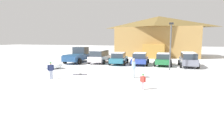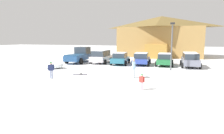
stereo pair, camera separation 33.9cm
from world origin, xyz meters
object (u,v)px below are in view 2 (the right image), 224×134
at_px(parked_white_suv, 101,56).
at_px(skier_teen_in_navy_coat, 51,69).
at_px(parked_teal_hatchback, 120,58).
at_px(skier_child_in_red_jacket, 142,81).
at_px(parked_blue_hatchback, 141,59).
at_px(parked_grey_wagon, 190,59).
at_px(plowed_snow_pile, 54,65).
at_px(lamp_post, 172,43).
at_px(pair_of_skis, 80,74).
at_px(parked_green_coupe, 165,59).
at_px(skier_adult_in_blue_parka, 134,67).
at_px(ski_lodge, 161,36).
at_px(pickup_truck, 80,55).

relative_size(parked_white_suv, skier_teen_in_navy_coat, 3.21).
xyz_separation_m(parked_teal_hatchback, skier_child_in_red_jacket, (5.14, -12.20, -0.20)).
distance_m(parked_blue_hatchback, skier_child_in_red_jacket, 12.79).
height_order(parked_blue_hatchback, skier_child_in_red_jacket, parked_blue_hatchback).
height_order(parked_grey_wagon, plowed_snow_pile, parked_grey_wagon).
bearing_deg(lamp_post, skier_child_in_red_jacket, -98.77).
bearing_deg(parked_grey_wagon, parked_teal_hatchback, -177.38).
distance_m(pair_of_skis, plowed_snow_pile, 5.28).
xyz_separation_m(parked_green_coupe, parked_grey_wagon, (2.95, -0.11, 0.13)).
xyz_separation_m(parked_blue_hatchback, skier_adult_in_blue_parka, (1.01, -8.83, 0.15)).
distance_m(parked_teal_hatchback, parked_green_coupe, 5.62).
xyz_separation_m(skier_child_in_red_jacket, skier_adult_in_blue_parka, (-1.40, 3.73, 0.35)).
distance_m(skier_child_in_red_jacket, skier_teen_in_navy_coat, 7.98).
bearing_deg(ski_lodge, skier_adult_in_blue_parka, -89.90).
bearing_deg(lamp_post, skier_adult_in_blue_parka, -117.79).
relative_size(ski_lodge, parked_blue_hatchback, 3.52).
height_order(parked_white_suv, parked_grey_wagon, parked_white_suv).
bearing_deg(pair_of_skis, skier_child_in_red_jacket, -29.79).
xyz_separation_m(parked_white_suv, lamp_post, (9.41, -3.59, 1.88)).
distance_m(parked_green_coupe, parked_grey_wagon, 2.95).
xyz_separation_m(ski_lodge, pair_of_skis, (-5.05, -23.08, -3.80)).
relative_size(ski_lodge, skier_adult_in_blue_parka, 9.51).
distance_m(parked_green_coupe, skier_child_in_red_jacket, 12.72).
distance_m(pickup_truck, plowed_snow_pile, 6.29).
distance_m(parked_white_suv, pair_of_skis, 9.09).
xyz_separation_m(parked_green_coupe, skier_child_in_red_jacket, (-0.46, -12.71, -0.20)).
height_order(parked_green_coupe, plowed_snow_pile, parked_green_coupe).
relative_size(parked_grey_wagon, skier_child_in_red_jacket, 4.61).
height_order(skier_adult_in_blue_parka, pair_of_skis, skier_adult_in_blue_parka).
xyz_separation_m(parked_blue_hatchback, plowed_snow_pile, (-8.75, -6.41, -0.43)).
height_order(skier_child_in_red_jacket, skier_teen_in_navy_coat, skier_teen_in_navy_coat).
bearing_deg(skier_adult_in_blue_parka, pickup_truck, 138.30).
xyz_separation_m(ski_lodge, parked_green_coupe, (1.91, -14.09, -3.03)).
distance_m(parked_grey_wagon, plowed_snow_pile, 15.94).
bearing_deg(pickup_truck, parked_white_suv, 4.07).
bearing_deg(lamp_post, parked_teal_hatchback, 154.22).
bearing_deg(parked_teal_hatchback, skier_child_in_red_jacket, -67.17).
xyz_separation_m(parked_green_coupe, pair_of_skis, (-6.96, -8.99, -0.77)).
bearing_deg(parked_blue_hatchback, skier_child_in_red_jacket, -79.11).
height_order(parked_teal_hatchback, pair_of_skis, parked_teal_hatchback).
bearing_deg(plowed_snow_pile, skier_teen_in_navy_coat, -56.45).
height_order(parked_white_suv, parked_green_coupe, parked_white_suv).
distance_m(parked_teal_hatchback, skier_teen_in_navy_coat, 11.33).
xyz_separation_m(ski_lodge, skier_teen_in_navy_coat, (-6.44, -25.59, -3.02)).
bearing_deg(plowed_snow_pile, pickup_truck, 89.86).
relative_size(parked_green_coupe, lamp_post, 0.87).
xyz_separation_m(parked_teal_hatchback, skier_adult_in_blue_parka, (3.73, -8.47, 0.15)).
height_order(skier_child_in_red_jacket, plowed_snow_pile, skier_child_in_red_jacket).
xyz_separation_m(parked_teal_hatchback, pickup_truck, (-6.01, 0.21, 0.21)).
height_order(parked_teal_hatchback, parked_grey_wagon, parked_grey_wagon).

